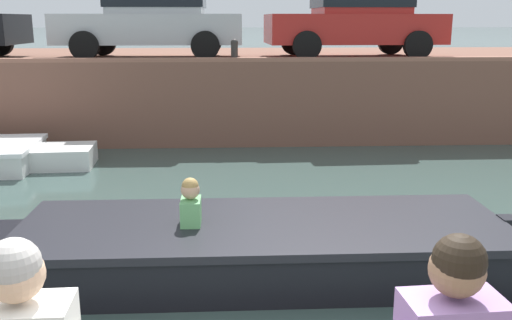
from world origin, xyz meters
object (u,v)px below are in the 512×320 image
Objects in this scene: motorboat_passing at (240,248)px; car_left_inner_silver at (153,19)px; mooring_bollard_mid at (234,49)px; car_centre_red at (356,19)px.

car_left_inner_silver is at bearing 103.15° from motorboat_passing.
car_left_inner_silver is (-1.75, 7.48, 2.32)m from motorboat_passing.
car_left_inner_silver reaches higher than mooring_bollard_mid.
motorboat_passing is 8.30m from car_centre_red.
mooring_bollard_mid is (-2.73, -1.23, -0.61)m from car_centre_red.
mooring_bollard_mid is at bearing -34.55° from car_left_inner_silver.
car_centre_red reaches higher than mooring_bollard_mid.
car_centre_red is at bearing 69.76° from motorboat_passing.
car_centre_red is (4.50, 0.00, 0.00)m from car_left_inner_silver.
motorboat_passing is at bearing -110.24° from car_centre_red.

